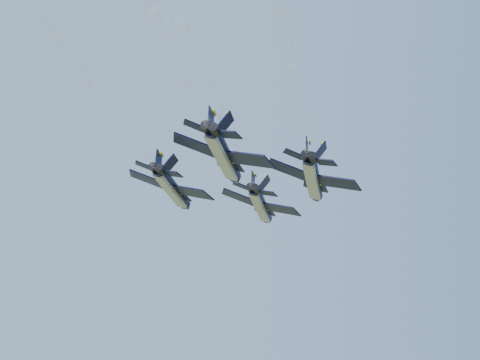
{
  "coord_description": "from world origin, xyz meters",
  "views": [
    {
      "loc": [
        -4.54,
        -79.74,
        76.47
      ],
      "look_at": [
        3.07,
        5.6,
        102.94
      ],
      "focal_mm": 45.0,
      "sensor_mm": 36.0,
      "label": 1
    }
  ],
  "objects": [
    {
      "name": "jet_lead",
      "position": [
        7.57,
        16.05,
        101.9
      ],
      "size": [
        12.8,
        18.2,
        5.55
      ],
      "rotation": [
        0.0,
        0.35,
        -0.29
      ],
      "color": "black"
    },
    {
      "name": "jet_left",
      "position": [
        -6.89,
        7.48,
        101.9
      ],
      "size": [
        12.8,
        18.2,
        5.55
      ],
      "rotation": [
        0.0,
        0.35,
        -0.29
      ],
      "color": "black"
    },
    {
      "name": "jet_right",
      "position": [
        13.17,
        0.76,
        101.9
      ],
      "size": [
        12.8,
        18.2,
        5.55
      ],
      "rotation": [
        0.0,
        0.35,
        -0.29
      ],
      "color": "black"
    },
    {
      "name": "jet_slot",
      "position": [
        -0.12,
        -7.98,
        101.9
      ],
      "size": [
        12.8,
        18.2,
        5.55
      ],
      "rotation": [
        0.0,
        0.35,
        -0.29
      ],
      "color": "black"
    }
  ]
}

